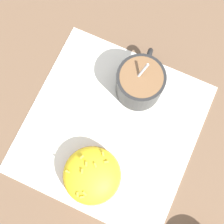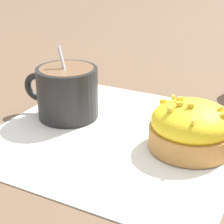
# 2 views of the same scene
# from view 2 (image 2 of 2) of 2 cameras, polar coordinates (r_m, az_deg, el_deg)

# --- Properties ---
(ground_plane) EXTENTS (3.00, 3.00, 0.00)m
(ground_plane) POSITION_cam_2_polar(r_m,az_deg,el_deg) (0.46, 1.06, -3.52)
(ground_plane) COLOR brown
(paper_napkin) EXTENTS (0.32, 0.31, 0.00)m
(paper_napkin) POSITION_cam_2_polar(r_m,az_deg,el_deg) (0.46, 1.06, -3.35)
(paper_napkin) COLOR white
(paper_napkin) RESTS_ON ground_plane
(coffee_cup) EXTENTS (0.11, 0.08, 0.10)m
(coffee_cup) POSITION_cam_2_polar(r_m,az_deg,el_deg) (0.50, -6.94, 3.35)
(coffee_cup) COLOR black
(coffee_cup) RESTS_ON paper_napkin
(frosted_pastry) EXTENTS (0.09, 0.09, 0.06)m
(frosted_pastry) POSITION_cam_2_polar(r_m,az_deg,el_deg) (0.43, 11.95, -2.26)
(frosted_pastry) COLOR #C18442
(frosted_pastry) RESTS_ON paper_napkin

